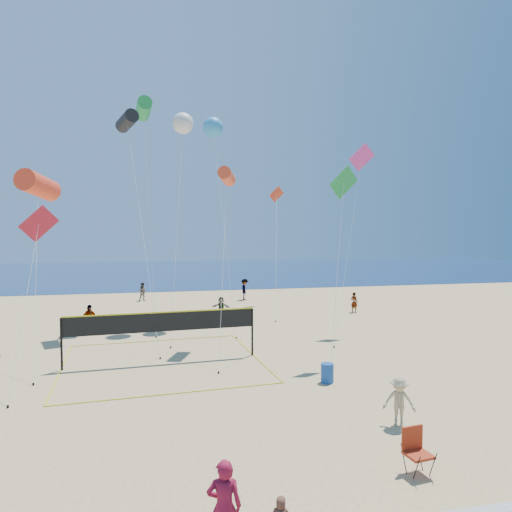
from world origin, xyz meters
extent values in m
plane|color=tan|center=(0.00, 0.00, 0.00)|extent=(120.00, 120.00, 0.00)
cube|color=navy|center=(0.00, 62.00, 0.01)|extent=(140.00, 50.00, 0.03)
imported|color=maroon|center=(-1.38, -2.31, 0.93)|extent=(0.75, 0.56, 1.86)
imported|color=tan|center=(4.92, 2.27, 0.78)|extent=(1.17, 0.99, 1.57)
imported|color=gray|center=(-6.59, 18.25, 0.89)|extent=(1.09, 0.98, 1.77)
imported|color=gray|center=(1.95, 21.76, 0.75)|extent=(1.45, 0.95, 1.49)
imported|color=gray|center=(12.26, 21.71, 0.78)|extent=(0.63, 0.68, 1.55)
imported|color=gray|center=(-3.77, 31.23, 0.81)|extent=(0.81, 0.64, 1.63)
imported|color=gray|center=(5.27, 29.85, 0.96)|extent=(0.91, 1.34, 1.92)
cube|color=#9A2911|center=(3.86, -0.52, 0.51)|extent=(0.69, 0.64, 0.07)
cube|color=#9A2911|center=(3.83, -0.27, 0.85)|extent=(0.63, 0.14, 0.63)
cylinder|color=black|center=(3.64, -0.77, 0.28)|extent=(0.06, 0.31, 0.81)
cylinder|color=black|center=(3.58, -0.32, 0.28)|extent=(0.06, 0.31, 0.81)
cylinder|color=black|center=(4.14, -0.71, 0.28)|extent=(0.06, 0.31, 0.81)
cylinder|color=black|center=(4.08, -0.26, 0.28)|extent=(0.06, 0.31, 0.81)
cylinder|color=#164291|center=(4.22, 6.71, 0.39)|extent=(0.63, 0.63, 0.78)
cylinder|color=black|center=(-6.76, 10.80, 1.18)|extent=(0.10, 0.10, 2.36)
cylinder|color=black|center=(2.07, 11.41, 1.18)|extent=(0.10, 0.10, 2.36)
cube|color=black|center=(-2.34, 11.11, 1.92)|extent=(8.83, 0.63, 0.88)
cube|color=gold|center=(-2.34, 11.11, 2.39)|extent=(8.83, 0.64, 0.06)
cube|color=gold|center=(-2.04, 6.69, 0.01)|extent=(9.03, 0.68, 0.02)
cube|color=gold|center=(-2.65, 15.52, 0.01)|extent=(9.03, 0.68, 0.02)
cylinder|color=red|center=(-8.55, 15.17, 8.60)|extent=(1.85, 2.95, 1.50)
cylinder|color=silver|center=(-8.02, 12.03, 4.33)|extent=(1.09, 6.29, 8.56)
cylinder|color=black|center=(-7.48, 8.90, 0.05)|extent=(0.08, 0.08, 0.10)
cylinder|color=black|center=(-4.27, 19.32, 13.12)|extent=(1.58, 2.28, 1.15)
cylinder|color=silver|center=(-3.36, 15.49, 6.58)|extent=(1.84, 7.66, 13.08)
cylinder|color=black|center=(-2.45, 11.67, 0.05)|extent=(0.08, 0.08, 0.10)
cylinder|color=red|center=(1.26, 14.32, 9.23)|extent=(1.26, 1.90, 0.96)
cylinder|color=silver|center=(0.64, 11.56, 4.64)|extent=(1.26, 5.52, 9.19)
cylinder|color=black|center=(0.02, 8.81, 0.05)|extent=(0.08, 0.08, 0.10)
cube|color=red|center=(-7.57, 10.85, 6.54)|extent=(1.63, 0.36, 1.64)
cylinder|color=silver|center=(-7.65, 8.70, 3.29)|extent=(0.18, 4.32, 6.50)
cylinder|color=black|center=(-7.74, 6.54, 0.05)|extent=(0.08, 0.08, 0.10)
cube|color=green|center=(6.28, 10.02, 8.56)|extent=(1.63, 0.44, 1.66)
cylinder|color=silver|center=(5.33, 8.40, 4.31)|extent=(1.93, 3.26, 8.52)
cylinder|color=black|center=(4.37, 6.78, 0.05)|extent=(0.08, 0.08, 0.10)
cube|color=#E73B91|center=(10.19, 16.30, 10.90)|extent=(1.79, 0.26, 1.76)
cylinder|color=silver|center=(8.41, 14.09, 5.47)|extent=(3.58, 4.43, 10.85)
cylinder|color=black|center=(6.63, 11.89, 0.05)|extent=(0.08, 0.08, 0.10)
sphere|color=silver|center=(-0.74, 20.48, 13.42)|extent=(1.47, 1.47, 1.40)
cylinder|color=silver|center=(-1.31, 17.08, 6.73)|extent=(1.16, 6.82, 13.38)
cylinder|color=black|center=(-1.88, 13.68, 0.05)|extent=(0.08, 0.08, 0.10)
sphere|color=#2B8BCC|center=(1.31, 20.81, 13.33)|extent=(1.75, 1.75, 1.40)
cylinder|color=silver|center=(1.60, 17.95, 6.69)|extent=(0.60, 5.74, 13.28)
cylinder|color=black|center=(1.89, 15.09, 0.05)|extent=(0.08, 0.08, 0.10)
cylinder|color=green|center=(-3.31, 22.06, 14.64)|extent=(1.22, 2.43, 1.28)
cylinder|color=silver|center=(-2.97, 19.16, 7.35)|extent=(0.69, 5.80, 14.60)
cylinder|color=black|center=(-2.64, 16.27, 0.05)|extent=(0.08, 0.08, 0.10)
cube|color=red|center=(7.83, 28.34, 9.50)|extent=(1.43, 0.34, 1.44)
cylinder|color=silver|center=(6.62, 23.85, 4.78)|extent=(2.44, 8.99, 9.46)
cylinder|color=black|center=(5.41, 19.36, 0.05)|extent=(0.08, 0.08, 0.10)
camera|label=1|loc=(-2.60, -10.65, 6.17)|focal=32.00mm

